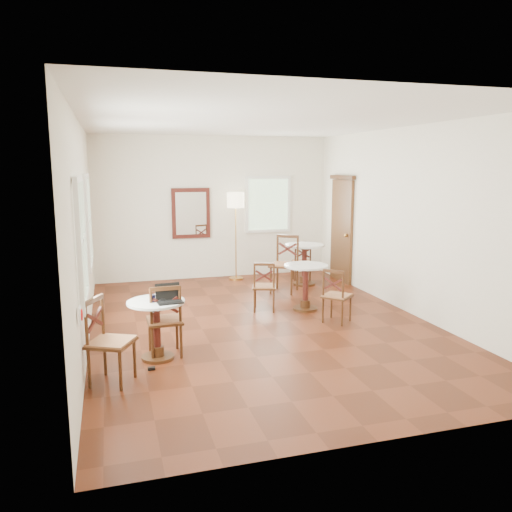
{
  "coord_description": "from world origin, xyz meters",
  "views": [
    {
      "loc": [
        -2.16,
        -7.1,
        2.36
      ],
      "look_at": [
        0.0,
        0.3,
        1.0
      ],
      "focal_mm": 35.56,
      "sensor_mm": 36.0,
      "label": 1
    }
  ],
  "objects_px": {
    "floor_lamp": "(236,206)",
    "water_glass": "(163,296)",
    "cafe_table_near": "(157,323)",
    "cafe_table_mid": "(306,282)",
    "chair_near_a": "(165,320)",
    "mouse": "(162,300)",
    "power_adapter": "(151,369)",
    "cafe_table_back": "(304,260)",
    "navy_mug": "(153,298)",
    "chair_back_a": "(302,262)",
    "chair_back_b": "(285,264)",
    "chair_mid_a": "(264,286)",
    "chair_near_b": "(109,341)",
    "chair_mid_b": "(336,296)",
    "laptop": "(169,297)"
  },
  "relations": [
    {
      "from": "chair_near_a",
      "to": "chair_mid_a",
      "type": "xyz_separation_m",
      "value": [
        1.8,
        1.6,
        -0.05
      ]
    },
    {
      "from": "cafe_table_near",
      "to": "cafe_table_mid",
      "type": "distance_m",
      "value": 3.01
    },
    {
      "from": "chair_near_a",
      "to": "floor_lamp",
      "type": "relative_size",
      "value": 0.51
    },
    {
      "from": "water_glass",
      "to": "cafe_table_mid",
      "type": "bearing_deg",
      "value": 31.16
    },
    {
      "from": "chair_near_b",
      "to": "chair_back_a",
      "type": "height_order",
      "value": "chair_near_b"
    },
    {
      "from": "cafe_table_near",
      "to": "chair_mid_a",
      "type": "bearing_deg",
      "value": 41.36
    },
    {
      "from": "chair_back_a",
      "to": "chair_back_b",
      "type": "bearing_deg",
      "value": 62.86
    },
    {
      "from": "floor_lamp",
      "to": "water_glass",
      "type": "xyz_separation_m",
      "value": [
        -1.95,
        -4.12,
        -0.76
      ]
    },
    {
      "from": "chair_near_a",
      "to": "cafe_table_back",
      "type": "bearing_deg",
      "value": -135.44
    },
    {
      "from": "chair_back_a",
      "to": "chair_mid_b",
      "type": "bearing_deg",
      "value": 92.85
    },
    {
      "from": "chair_back_a",
      "to": "water_glass",
      "type": "height_order",
      "value": "water_glass"
    },
    {
      "from": "cafe_table_back",
      "to": "chair_near_a",
      "type": "height_order",
      "value": "chair_near_a"
    },
    {
      "from": "cafe_table_mid",
      "to": "laptop",
      "type": "distance_m",
      "value": 2.94
    },
    {
      "from": "laptop",
      "to": "navy_mug",
      "type": "xyz_separation_m",
      "value": [
        -0.19,
        0.06,
        -0.01
      ]
    },
    {
      "from": "chair_near_a",
      "to": "floor_lamp",
      "type": "distance_m",
      "value": 4.63
    },
    {
      "from": "cafe_table_near",
      "to": "chair_near_a",
      "type": "height_order",
      "value": "chair_near_a"
    },
    {
      "from": "chair_mid_a",
      "to": "floor_lamp",
      "type": "bearing_deg",
      "value": -74.72
    },
    {
      "from": "cafe_table_back",
      "to": "chair_near_b",
      "type": "distance_m",
      "value": 5.39
    },
    {
      "from": "chair_mid_a",
      "to": "chair_back_a",
      "type": "distance_m",
      "value": 2.36
    },
    {
      "from": "cafe_table_back",
      "to": "chair_back_a",
      "type": "height_order",
      "value": "cafe_table_back"
    },
    {
      "from": "chair_near_b",
      "to": "water_glass",
      "type": "height_order",
      "value": "chair_near_b"
    },
    {
      "from": "mouse",
      "to": "power_adapter",
      "type": "bearing_deg",
      "value": -108.55
    },
    {
      "from": "cafe_table_back",
      "to": "chair_near_a",
      "type": "bearing_deg",
      "value": -134.66
    },
    {
      "from": "laptop",
      "to": "water_glass",
      "type": "distance_m",
      "value": 0.13
    },
    {
      "from": "mouse",
      "to": "chair_near_a",
      "type": "bearing_deg",
      "value": 90.84
    },
    {
      "from": "cafe_table_mid",
      "to": "power_adapter",
      "type": "height_order",
      "value": "cafe_table_mid"
    },
    {
      "from": "navy_mug",
      "to": "chair_back_a",
      "type": "bearing_deg",
      "value": 47.06
    },
    {
      "from": "chair_near_a",
      "to": "chair_back_b",
      "type": "xyz_separation_m",
      "value": [
        2.57,
        2.75,
        0.07
      ]
    },
    {
      "from": "cafe_table_mid",
      "to": "power_adapter",
      "type": "xyz_separation_m",
      "value": [
        -2.69,
        -1.88,
        -0.46
      ]
    },
    {
      "from": "cafe_table_near",
      "to": "laptop",
      "type": "xyz_separation_m",
      "value": [
        0.15,
        -0.09,
        0.34
      ]
    },
    {
      "from": "chair_mid_a",
      "to": "water_glass",
      "type": "xyz_separation_m",
      "value": [
        -1.82,
        -1.65,
        0.38
      ]
    },
    {
      "from": "mouse",
      "to": "chair_near_b",
      "type": "bearing_deg",
      "value": -127.23
    },
    {
      "from": "chair_back_b",
      "to": "cafe_table_back",
      "type": "bearing_deg",
      "value": 73.11
    },
    {
      "from": "chair_near_a",
      "to": "chair_near_b",
      "type": "height_order",
      "value": "chair_near_b"
    },
    {
      "from": "cafe_table_back",
      "to": "chair_back_b",
      "type": "bearing_deg",
      "value": -143.45
    },
    {
      "from": "chair_mid_b",
      "to": "laptop",
      "type": "height_order",
      "value": "laptop"
    },
    {
      "from": "mouse",
      "to": "water_glass",
      "type": "xyz_separation_m",
      "value": [
        0.02,
        0.1,
        0.03
      ]
    },
    {
      "from": "chair_near_b",
      "to": "power_adapter",
      "type": "xyz_separation_m",
      "value": [
        0.46,
        0.23,
        -0.46
      ]
    },
    {
      "from": "floor_lamp",
      "to": "water_glass",
      "type": "bearing_deg",
      "value": -115.38
    },
    {
      "from": "floor_lamp",
      "to": "laptop",
      "type": "height_order",
      "value": "floor_lamp"
    },
    {
      "from": "cafe_table_mid",
      "to": "chair_back_a",
      "type": "height_order",
      "value": "chair_back_a"
    },
    {
      "from": "chair_mid_b",
      "to": "laptop",
      "type": "relative_size",
      "value": 2.62
    },
    {
      "from": "chair_back_b",
      "to": "chair_mid_a",
      "type": "bearing_deg",
      "value": -87.08
    },
    {
      "from": "chair_mid_a",
      "to": "water_glass",
      "type": "height_order",
      "value": "water_glass"
    },
    {
      "from": "chair_back_a",
      "to": "mouse",
      "type": "bearing_deg",
      "value": 61.97
    },
    {
      "from": "chair_near_b",
      "to": "chair_back_a",
      "type": "distance_m",
      "value": 5.68
    },
    {
      "from": "cafe_table_mid",
      "to": "chair_near_a",
      "type": "height_order",
      "value": "chair_near_a"
    },
    {
      "from": "cafe_table_mid",
      "to": "mouse",
      "type": "distance_m",
      "value": 3.0
    },
    {
      "from": "cafe_table_near",
      "to": "cafe_table_mid",
      "type": "relative_size",
      "value": 0.97
    },
    {
      "from": "laptop",
      "to": "water_glass",
      "type": "relative_size",
      "value": 3.27
    }
  ]
}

